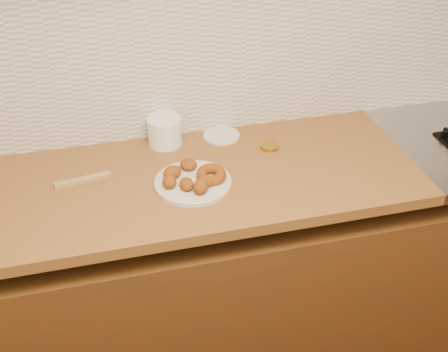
# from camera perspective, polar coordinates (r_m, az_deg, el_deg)

# --- Properties ---
(wall_back) EXTENTS (4.00, 0.02, 2.70)m
(wall_back) POSITION_cam_1_polar(r_m,az_deg,el_deg) (2.02, 2.18, 16.68)
(wall_back) COLOR tan
(wall_back) RESTS_ON ground
(base_cabinet) EXTENTS (3.60, 0.60, 0.77)m
(base_cabinet) POSITION_cam_1_polar(r_m,az_deg,el_deg) (2.27, 3.84, -9.79)
(base_cabinet) COLOR #58300F
(base_cabinet) RESTS_ON floor
(butcher_block) EXTENTS (2.30, 0.62, 0.04)m
(butcher_block) POSITION_cam_1_polar(r_m,az_deg,el_deg) (1.88, -14.81, -2.08)
(butcher_block) COLOR brown
(butcher_block) RESTS_ON base_cabinet
(backsplash) EXTENTS (3.60, 0.02, 0.60)m
(backsplash) POSITION_cam_1_polar(r_m,az_deg,el_deg) (2.06, 2.18, 12.60)
(backsplash) COLOR silver
(backsplash) RESTS_ON wall_back
(donut_plate) EXTENTS (0.25, 0.25, 0.01)m
(donut_plate) POSITION_cam_1_polar(r_m,az_deg,el_deg) (1.84, -3.17, -0.68)
(donut_plate) COLOR beige
(donut_plate) RESTS_ON butcher_block
(ring_donut) EXTENTS (0.11, 0.11, 0.04)m
(ring_donut) POSITION_cam_1_polar(r_m,az_deg,el_deg) (1.83, -1.32, 0.16)
(ring_donut) COLOR #772F08
(ring_donut) RESTS_ON donut_plate
(fried_dough_chunks) EXTENTS (0.17, 0.22, 0.05)m
(fried_dough_chunks) POSITION_cam_1_polar(r_m,az_deg,el_deg) (1.82, -3.88, -0.19)
(fried_dough_chunks) COLOR #772F08
(fried_dough_chunks) RESTS_ON donut_plate
(plastic_tub) EXTENTS (0.13, 0.13, 0.10)m
(plastic_tub) POSITION_cam_1_polar(r_m,az_deg,el_deg) (2.05, -6.04, 4.56)
(plastic_tub) COLOR white
(plastic_tub) RESTS_ON butcher_block
(tub_lid) EXTENTS (0.18, 0.18, 0.01)m
(tub_lid) POSITION_cam_1_polar(r_m,az_deg,el_deg) (2.10, -0.27, 4.12)
(tub_lid) COLOR silver
(tub_lid) RESTS_ON butcher_block
(brass_jar_lid) EXTENTS (0.08, 0.08, 0.01)m
(brass_jar_lid) POSITION_cam_1_polar(r_m,az_deg,el_deg) (2.04, 4.65, 3.05)
(brass_jar_lid) COLOR #AD8420
(brass_jar_lid) RESTS_ON butcher_block
(wooden_utensil) EXTENTS (0.19, 0.05, 0.01)m
(wooden_utensil) POSITION_cam_1_polar(r_m,az_deg,el_deg) (1.91, -14.16, -0.40)
(wooden_utensil) COLOR #A28149
(wooden_utensil) RESTS_ON butcher_block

